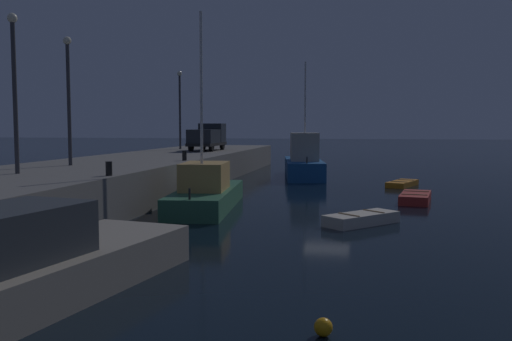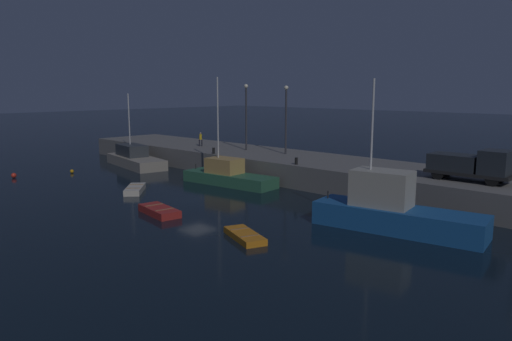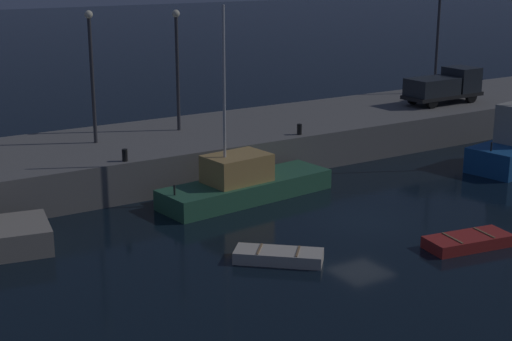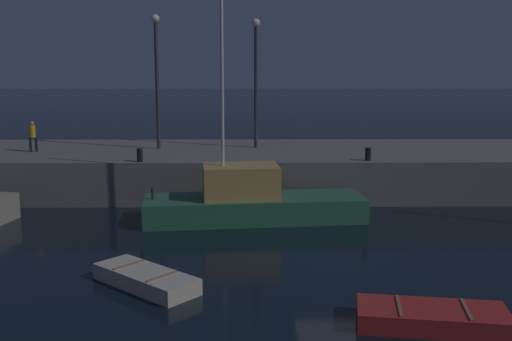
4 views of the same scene
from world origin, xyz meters
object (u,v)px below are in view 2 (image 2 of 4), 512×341
object	(u,v)px
dinghy_orange_near	(135,189)
bollard_central	(296,161)
mooring_buoy_mid	(72,171)
dockworker	(201,138)
fishing_trawler_red	(135,158)
utility_truck	(472,165)
lamp_post_west	(246,111)
fishing_boat_white	(393,210)
rowboat_white_mid	(159,211)
mooring_buoy_near	(14,175)
dinghy_red_small	(245,236)
lamp_post_east	(286,114)
bollard_west	(214,151)
fishing_boat_blue	(228,175)

from	to	relation	value
dinghy_orange_near	bollard_central	size ratio (longest dim) A/B	5.72
mooring_buoy_mid	dockworker	distance (m)	14.63
fishing_trawler_red	bollard_central	distance (m)	21.52
utility_truck	dockworker	xyz separation A→B (m)	(-31.18, 0.59, -0.31)
lamp_post_west	fishing_trawler_red	bearing A→B (deg)	-145.06
mooring_buoy_mid	dockworker	size ratio (longest dim) A/B	0.24
dinghy_orange_near	bollard_central	bearing A→B (deg)	51.30
fishing_boat_white	dinghy_orange_near	distance (m)	22.09
rowboat_white_mid	mooring_buoy_mid	xyz separation A→B (m)	(-20.90, 3.62, -0.06)
dockworker	mooring_buoy_mid	bearing A→B (deg)	-109.95
mooring_buoy_near	lamp_post_west	xyz separation A→B (m)	(12.76, 19.94, 6.09)
mooring_buoy_near	dinghy_red_small	bearing A→B (deg)	3.46
lamp_post_east	bollard_west	distance (m)	8.37
dinghy_orange_near	lamp_post_east	bearing A→B (deg)	77.49
rowboat_white_mid	fishing_boat_white	bearing A→B (deg)	29.59
dinghy_orange_near	dockworker	size ratio (longest dim) A/B	2.20
lamp_post_west	dockworker	world-z (taller)	lamp_post_west
dockworker	bollard_west	size ratio (longest dim) A/B	2.59
mooring_buoy_mid	dinghy_orange_near	bearing A→B (deg)	-2.97
fishing_boat_white	bollard_central	distance (m)	14.16
fishing_trawler_red	mooring_buoy_mid	xyz separation A→B (m)	(-0.67, -7.20, -0.69)
fishing_trawler_red	utility_truck	bearing A→B (deg)	9.14
mooring_buoy_near	fishing_boat_white	bearing A→B (deg)	14.74
fishing_boat_blue	fishing_boat_white	world-z (taller)	fishing_boat_blue
dinghy_red_small	lamp_post_west	size ratio (longest dim) A/B	0.53
dinghy_red_small	mooring_buoy_mid	xyz separation A→B (m)	(-29.25, 3.45, 0.00)
bollard_west	fishing_trawler_red	bearing A→B (deg)	-164.62
bollard_west	bollard_central	size ratio (longest dim) A/B	1.00
fishing_boat_blue	dockworker	bearing A→B (deg)	151.30
dinghy_red_small	fishing_boat_white	bearing A→B (deg)	54.77
fishing_trawler_red	fishing_boat_blue	bearing A→B (deg)	0.12
dinghy_orange_near	dinghy_red_small	bearing A→B (deg)	-9.74
rowboat_white_mid	utility_truck	bearing A→B (deg)	47.41
rowboat_white_mid	dinghy_red_small	size ratio (longest dim) A/B	1.05
utility_truck	bollard_central	world-z (taller)	utility_truck
dinghy_orange_near	dockworker	xyz separation A→B (m)	(-8.23, 14.17, 2.78)
dinghy_red_small	bollard_west	xyz separation A→B (m)	(-18.16, 13.52, 2.24)
fishing_trawler_red	bollard_central	size ratio (longest dim) A/B	16.93
dinghy_red_small	lamp_post_east	xyz separation A→B (m)	(-12.63, 18.51, 6.05)
fishing_boat_blue	dinghy_orange_near	size ratio (longest dim) A/B	2.78
rowboat_white_mid	dinghy_red_small	distance (m)	8.36
mooring_buoy_mid	lamp_post_east	xyz separation A→B (m)	(16.62, 15.06, 6.05)
dinghy_orange_near	dinghy_red_small	distance (m)	16.36
lamp_post_west	lamp_post_east	size ratio (longest dim) A/B	1.03
dinghy_orange_near	fishing_boat_blue	bearing A→B (deg)	68.08
fishing_trawler_red	utility_truck	size ratio (longest dim) A/B	1.75
bollard_central	mooring_buoy_mid	bearing A→B (deg)	-154.85
dinghy_orange_near	bollard_west	xyz separation A→B (m)	(-2.03, 10.75, 2.18)
mooring_buoy_mid	lamp_post_west	world-z (taller)	lamp_post_west
rowboat_white_mid	lamp_post_east	distance (m)	20.07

